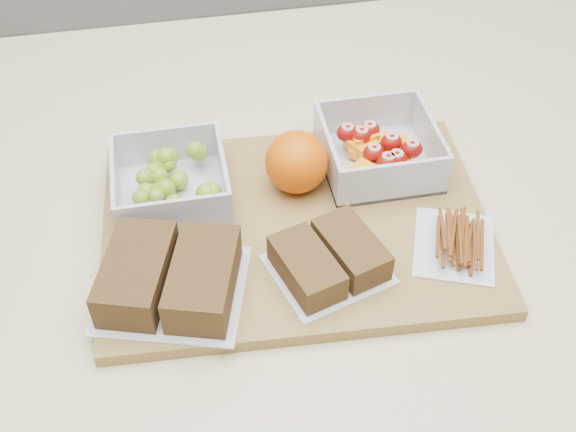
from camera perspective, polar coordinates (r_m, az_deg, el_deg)
name	(u,v)px	position (r m, az deg, el deg)	size (l,w,h in m)	color
counter	(297,416)	(1.18, 0.73, -15.50)	(1.20, 0.90, 0.90)	beige
cutting_board	(296,226)	(0.80, 0.62, -0.83)	(0.42, 0.30, 0.02)	olive
grape_container	(172,181)	(0.81, -9.12, 2.73)	(0.12, 0.12, 0.05)	silver
fruit_container	(378,151)	(0.85, 7.14, 5.13)	(0.13, 0.13, 0.05)	silver
orange	(297,162)	(0.81, 0.68, 4.28)	(0.07, 0.07, 0.07)	#EC5F05
sandwich_bag_left	(170,277)	(0.72, -9.30, -4.77)	(0.17, 0.16, 0.04)	silver
sandwich_bag_center	(329,259)	(0.73, 3.25, -3.42)	(0.14, 0.13, 0.03)	silver
pretzel_bag	(455,239)	(0.78, 13.09, -1.79)	(0.11, 0.12, 0.02)	silver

